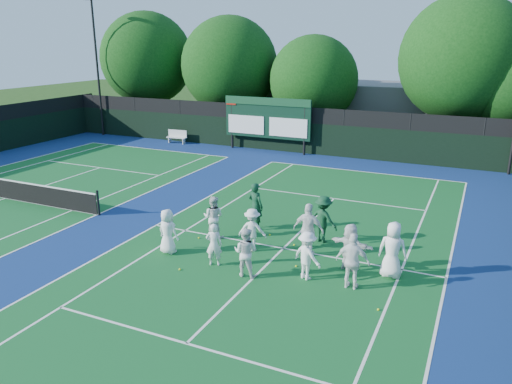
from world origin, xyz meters
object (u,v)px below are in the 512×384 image
at_px(scoreboard, 267,118).
at_px(bench, 177,136).
at_px(tennis_net, 5,188).
at_px(coach_left, 256,206).

bearing_deg(scoreboard, bench, -178.20).
bearing_deg(tennis_net, scoreboard, 64.40).
bearing_deg(bench, tennis_net, -90.25).
distance_m(scoreboard, tennis_net, 16.26).
relative_size(scoreboard, bench, 3.98).
xyz_separation_m(scoreboard, bench, (-6.92, -0.22, -1.68)).
bearing_deg(coach_left, bench, -29.42).
bearing_deg(tennis_net, bench, 89.75).
xyz_separation_m(tennis_net, bench, (0.06, 14.37, 0.01)).
distance_m(bench, coach_left, 17.85).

